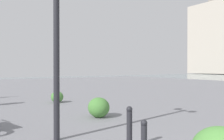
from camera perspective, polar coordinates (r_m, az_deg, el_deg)
name	(u,v)px	position (r m, az deg, el deg)	size (l,w,h in m)	color
building_highrise	(220,39)	(76.55, 24.17, 6.76)	(12.74, 12.56, 22.00)	#B2A899
lamppost	(56,12)	(5.83, -13.05, 13.15)	(0.98, 0.28, 4.50)	#232328
bollard_near	(144,136)	(4.86, 7.60, -15.27)	(0.13, 0.13, 0.67)	#232328
bollard_mid	(129,126)	(5.19, 4.14, -13.10)	(0.13, 0.13, 0.87)	#232328
shrub_low	(57,97)	(11.86, -12.87, -6.24)	(0.64, 0.58, 0.55)	#477F38
shrub_wide	(99,107)	(8.22, -3.17, -8.84)	(0.79, 0.71, 0.67)	#477F38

